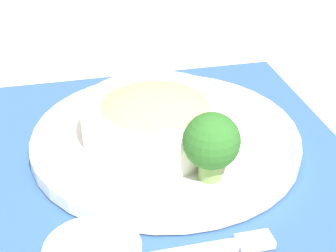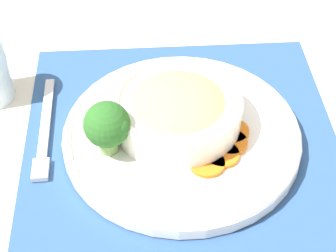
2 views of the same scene
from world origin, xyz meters
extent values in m
plane|color=beige|center=(0.00, 0.00, 0.00)|extent=(4.00, 4.00, 0.00)
cube|color=#2D5184|center=(0.00, 0.00, 0.00)|extent=(0.44, 0.44, 0.00)
cylinder|color=white|center=(0.00, 0.00, 0.01)|extent=(0.30, 0.30, 0.02)
torus|color=white|center=(0.00, 0.00, 0.02)|extent=(0.30, 0.30, 0.01)
cylinder|color=silver|center=(0.01, -0.01, 0.04)|extent=(0.16, 0.16, 0.04)
torus|color=silver|center=(0.01, -0.01, 0.06)|extent=(0.16, 0.16, 0.01)
ellipsoid|color=#EAC66B|center=(0.01, -0.01, 0.05)|extent=(0.13, 0.13, 0.05)
cylinder|color=#759E51|center=(0.09, 0.03, 0.03)|extent=(0.02, 0.02, 0.02)
sphere|color=#286023|center=(0.09, 0.03, 0.06)|extent=(0.06, 0.06, 0.06)
sphere|color=#286023|center=(0.07, 0.04, 0.07)|extent=(0.03, 0.03, 0.03)
sphere|color=#286023|center=(0.10, 0.03, 0.07)|extent=(0.02, 0.02, 0.02)
cylinder|color=orange|center=(-0.03, 0.05, 0.02)|extent=(0.04, 0.04, 0.01)
cylinder|color=orange|center=(-0.05, 0.04, 0.02)|extent=(0.04, 0.04, 0.01)
cylinder|color=orange|center=(-0.06, 0.02, 0.02)|extent=(0.04, 0.04, 0.01)
cylinder|color=orange|center=(-0.06, 0.00, 0.02)|extent=(0.04, 0.04, 0.01)
cube|color=silver|center=(0.17, 0.06, 0.01)|extent=(0.02, 0.03, 0.01)
camera|label=1|loc=(0.53, -0.07, 0.35)|focal=60.00mm
camera|label=2|loc=(0.00, 0.50, 0.52)|focal=60.00mm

